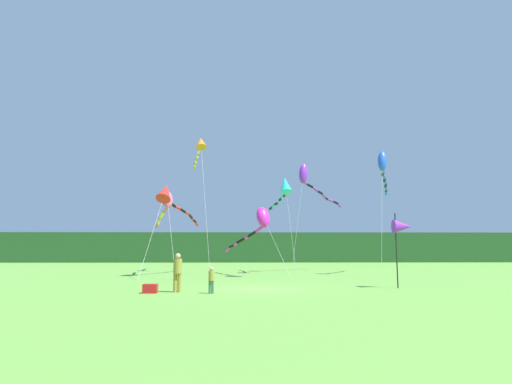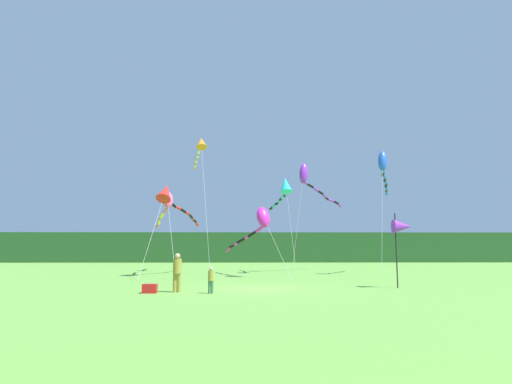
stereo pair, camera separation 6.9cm
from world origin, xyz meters
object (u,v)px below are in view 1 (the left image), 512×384
kite_rainbow (166,204)px  kite_purple (308,179)px  kite_red (169,196)px  kite_magenta (259,222)px  cooler_box (150,289)px  person_adult (178,270)px  kite_orange (200,146)px  person_child (211,279)px  kite_cyan (284,187)px  kite_blue (383,167)px  banner_flag_pole (402,227)px

kite_rainbow → kite_purple: (11.09, 4.97, 2.74)m
kite_rainbow → kite_red: 0.79m
kite_magenta → cooler_box: bearing=-113.7°
person_adult → kite_rainbow: bearing=103.1°
kite_orange → person_child: bearing=-82.0°
person_adult → kite_orange: bearing=93.2°
kite_purple → person_adult: bearing=-115.7°
kite_purple → cooler_box: bearing=-118.1°
kite_magenta → kite_purple: bearing=54.8°
kite_rainbow → kite_orange: bearing=69.5°
kite_red → kite_orange: bearing=73.8°
kite_orange → kite_purple: bearing=-0.2°
kite_rainbow → kite_red: (0.27, -0.48, 0.57)m
kite_rainbow → kite_cyan: kite_cyan is taller
kite_orange → kite_blue: size_ratio=1.25×
kite_purple → kite_red: 12.31m
person_child → banner_flag_pole: size_ratio=0.31×
person_adult → kite_magenta: kite_magenta is taller
kite_orange → kite_purple: (9.22, -0.04, -2.82)m
kite_purple → kite_blue: size_ratio=0.99×
person_child → kite_red: size_ratio=0.10×
person_child → kite_blue: 19.23m
cooler_box → kite_magenta: bearing=66.3°
person_adult → kite_rainbow: size_ratio=0.19×
person_child → kite_red: kite_red is taller
cooler_box → kite_orange: bearing=89.6°
person_adult → cooler_box: person_adult is taller
kite_orange → kite_magenta: (4.82, -6.27, -6.93)m
cooler_box → kite_cyan: 18.00m
kite_rainbow → kite_orange: (1.87, 5.01, 5.56)m
cooler_box → kite_blue: size_ratio=0.06×
kite_red → kite_blue: size_ratio=1.15×
person_adult → kite_magenta: (3.86, 10.90, 2.80)m
kite_cyan → kite_orange: kite_orange is taller
kite_orange → kite_purple: size_ratio=1.26×
person_adult → kite_rainbow: kite_rainbow is taller
cooler_box → person_child: bearing=-5.0°
kite_rainbow → person_adult: bearing=-76.9°
kite_red → cooler_box: bearing=-83.0°
cooler_box → kite_magenta: kite_magenta is taller
cooler_box → kite_red: (-1.47, 12.04, 5.48)m
person_adult → cooler_box: (-1.09, -0.36, -0.75)m
kite_magenta → kite_orange: bearing=127.5°
kite_rainbow → cooler_box: bearing=-82.1°
person_adult → kite_purple: size_ratio=0.18×
person_adult → person_child: bearing=-21.2°
banner_flag_pole → kite_magenta: (-6.81, 9.02, 0.80)m
person_child → person_adult: bearing=158.8°
kite_red → person_child: bearing=-71.6°
banner_flag_pole → kite_magenta: kite_magenta is taller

